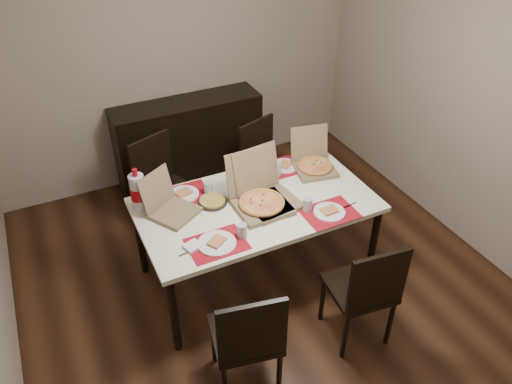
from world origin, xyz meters
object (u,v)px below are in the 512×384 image
chair_near_left (248,337)px  soda_bottle (138,192)px  chair_far_right (265,164)px  dip_bowl (254,189)px  chair_far_left (162,183)px  pizza_box_center (260,199)px  dining_table (256,209)px  sideboard (189,142)px  chair_near_right (365,289)px

chair_near_left → soda_bottle: size_ratio=2.66×
chair_far_right → dip_bowl: size_ratio=7.16×
chair_far_left → dip_bowl: chair_far_left is taller
chair_far_right → pizza_box_center: (-0.47, -0.84, 0.30)m
chair_near_left → soda_bottle: bearing=103.3°
dining_table → pizza_box_center: (0.01, -0.05, 0.13)m
sideboard → chair_near_left: chair_near_left is taller
dining_table → chair_far_left: (-0.49, 0.92, -0.17)m
chair_near_right → dip_bowl: size_ratio=7.16×
chair_far_left → soda_bottle: (-0.32, -0.60, 0.39)m
dining_table → dip_bowl: 0.18m
pizza_box_center → dining_table: bearing=98.8°
chair_far_left → chair_far_right: same height
sideboard → chair_near_left: (-0.53, -2.56, 0.06)m
chair_near_left → chair_far_right: size_ratio=1.00×
pizza_box_center → chair_far_right: bearing=60.8°
soda_bottle → pizza_box_center: bearing=-24.0°
sideboard → chair_far_left: (-0.51, -0.70, 0.06)m
sideboard → dip_bowl: 1.50m
chair_near_right → soda_bottle: bearing=133.7°
dining_table → chair_far_left: 1.06m
sideboard → dining_table: 1.63m
chair_far_left → chair_near_right: bearing=-64.7°
chair_near_right → chair_far_left: size_ratio=1.00×
dining_table → chair_near_right: 1.02m
dining_table → chair_far_right: size_ratio=1.94×
pizza_box_center → sideboard: bearing=89.8°
dining_table → chair_far_left: size_ratio=1.94×
chair_near_left → dining_table: bearing=61.4°
dip_bowl → soda_bottle: (-0.86, 0.17, 0.13)m
chair_near_right → chair_far_left: bearing=115.3°
chair_near_left → chair_far_right: same height
sideboard → chair_near_left: bearing=-101.6°
chair_near_right → chair_far_right: same height
dip_bowl → chair_far_right: bearing=56.5°
sideboard → soda_bottle: size_ratio=4.30×
chair_near_right → soda_bottle: (-1.20, 1.25, 0.39)m
dip_bowl → soda_bottle: size_ratio=0.37×
chair_near_left → pizza_box_center: pizza_box_center is taller
sideboard → dip_bowl: size_ratio=11.54×
sideboard → soda_bottle: bearing=-122.4°
chair_near_right → pizza_box_center: 1.01m
sideboard → chair_near_right: chair_near_right is taller
chair_far_right → pizza_box_center: size_ratio=2.13×
dining_table → soda_bottle: 0.90m
chair_far_left → pizza_box_center: 1.13m
chair_far_left → chair_far_right: (0.97, -0.13, 0.00)m
sideboard → pizza_box_center: 1.70m
chair_far_left → sideboard: bearing=54.1°
chair_near_left → pizza_box_center: 1.08m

